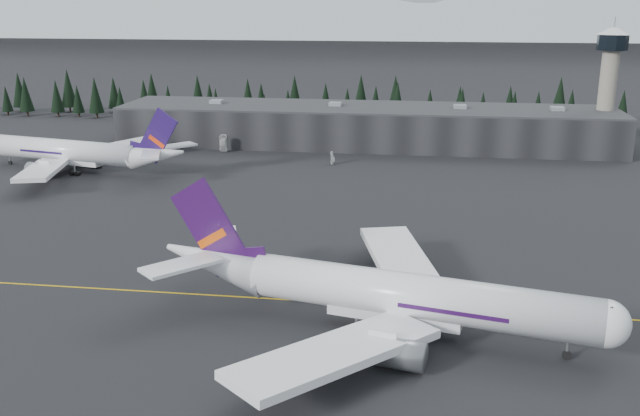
# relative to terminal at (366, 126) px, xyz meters

# --- Properties ---
(ground) EXTENTS (1400.00, 1400.00, 0.00)m
(ground) POSITION_rel_terminal_xyz_m (0.00, -125.00, -6.30)
(ground) COLOR black
(ground) RESTS_ON ground
(taxiline) EXTENTS (400.00, 0.40, 0.02)m
(taxiline) POSITION_rel_terminal_xyz_m (0.00, -127.00, -6.29)
(taxiline) COLOR gold
(taxiline) RESTS_ON ground
(terminal) EXTENTS (160.00, 30.00, 12.60)m
(terminal) POSITION_rel_terminal_xyz_m (0.00, 0.00, 0.00)
(terminal) COLOR black
(terminal) RESTS_ON ground
(control_tower) EXTENTS (10.00, 10.00, 37.70)m
(control_tower) POSITION_rel_terminal_xyz_m (75.00, 3.00, 17.11)
(control_tower) COLOR gray
(control_tower) RESTS_ON ground
(treeline) EXTENTS (360.00, 20.00, 15.00)m
(treeline) POSITION_rel_terminal_xyz_m (0.00, 37.00, 1.20)
(treeline) COLOR black
(treeline) RESTS_ON ground
(mountain_ridge) EXTENTS (4400.00, 900.00, 420.00)m
(mountain_ridge) POSITION_rel_terminal_xyz_m (0.00, 875.00, -6.30)
(mountain_ridge) COLOR white
(mountain_ridge) RESTS_ON ground
(jet_main) EXTENTS (68.51, 62.58, 20.40)m
(jet_main) POSITION_rel_terminal_xyz_m (12.61, -135.19, -0.55)
(jet_main) COLOR white
(jet_main) RESTS_ON ground
(jet_parked) EXTENTS (64.62, 59.06, 19.21)m
(jet_parked) POSITION_rel_terminal_xyz_m (-75.14, -48.81, -0.88)
(jet_parked) COLOR white
(jet_parked) RESTS_ON ground
(gse_vehicle_a) EXTENTS (2.78, 5.78, 1.59)m
(gse_vehicle_a) POSITION_rel_terminal_xyz_m (-42.85, -17.93, -5.51)
(gse_vehicle_a) COLOR #BABABC
(gse_vehicle_a) RESTS_ON ground
(gse_vehicle_b) EXTENTS (4.08, 1.84, 1.36)m
(gse_vehicle_b) POSITION_rel_terminal_xyz_m (-6.97, -30.39, -5.62)
(gse_vehicle_b) COLOR silver
(gse_vehicle_b) RESTS_ON ground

